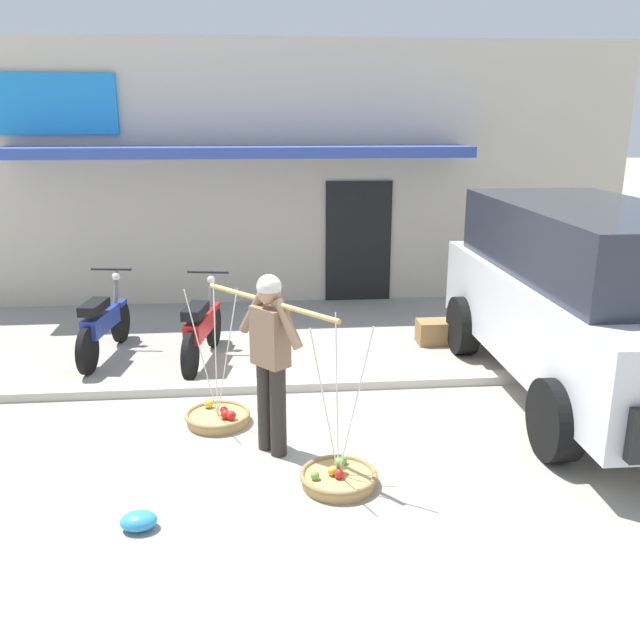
{
  "coord_description": "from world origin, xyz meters",
  "views": [
    {
      "loc": [
        -0.45,
        -6.56,
        3.0
      ],
      "look_at": [
        0.22,
        0.6,
        0.85
      ],
      "focal_mm": 38.09,
      "sensor_mm": 36.0,
      "label": 1
    }
  ],
  "objects_px": {
    "parked_truck": "(589,296)",
    "motorcycle_nearest_shop": "(103,324)",
    "fruit_vendor": "(270,353)",
    "fruit_basket_left_side": "(338,477)",
    "wooden_crate": "(433,332)",
    "fruit_basket_right_side": "(218,416)",
    "plastic_litter_bag": "(139,521)",
    "motorcycle_second_in_row": "(201,328)"
  },
  "relations": [
    {
      "from": "motorcycle_nearest_shop",
      "to": "fruit_vendor",
      "type": "bearing_deg",
      "value": -53.19
    },
    {
      "from": "plastic_litter_bag",
      "to": "wooden_crate",
      "type": "distance_m",
      "value": 5.32
    },
    {
      "from": "fruit_vendor",
      "to": "plastic_litter_bag",
      "type": "distance_m",
      "value": 1.81
    },
    {
      "from": "plastic_litter_bag",
      "to": "fruit_basket_left_side",
      "type": "bearing_deg",
      "value": 17.72
    },
    {
      "from": "fruit_vendor",
      "to": "motorcycle_second_in_row",
      "type": "relative_size",
      "value": 0.94
    },
    {
      "from": "parked_truck",
      "to": "fruit_vendor",
      "type": "bearing_deg",
      "value": -162.35
    },
    {
      "from": "motorcycle_nearest_shop",
      "to": "plastic_litter_bag",
      "type": "height_order",
      "value": "motorcycle_nearest_shop"
    },
    {
      "from": "motorcycle_second_in_row",
      "to": "wooden_crate",
      "type": "xyz_separation_m",
      "value": [
        3.12,
        0.47,
        -0.29
      ]
    },
    {
      "from": "fruit_vendor",
      "to": "fruit_basket_left_side",
      "type": "relative_size",
      "value": 1.17
    },
    {
      "from": "fruit_vendor",
      "to": "parked_truck",
      "type": "bearing_deg",
      "value": 17.65
    },
    {
      "from": "parked_truck",
      "to": "plastic_litter_bag",
      "type": "distance_m",
      "value": 5.21
    },
    {
      "from": "fruit_vendor",
      "to": "parked_truck",
      "type": "distance_m",
      "value": 3.69
    },
    {
      "from": "fruit_basket_left_side",
      "to": "parked_truck",
      "type": "height_order",
      "value": "parked_truck"
    },
    {
      "from": "fruit_vendor",
      "to": "fruit_basket_right_side",
      "type": "distance_m",
      "value": 1.24
    },
    {
      "from": "fruit_vendor",
      "to": "fruit_basket_right_side",
      "type": "height_order",
      "value": "fruit_vendor"
    },
    {
      "from": "fruit_basket_left_side",
      "to": "motorcycle_second_in_row",
      "type": "bearing_deg",
      "value": 113.28
    },
    {
      "from": "fruit_basket_right_side",
      "to": "fruit_vendor",
      "type": "bearing_deg",
      "value": -50.81
    },
    {
      "from": "parked_truck",
      "to": "wooden_crate",
      "type": "distance_m",
      "value": 2.42
    },
    {
      "from": "fruit_basket_right_side",
      "to": "motorcycle_second_in_row",
      "type": "height_order",
      "value": "fruit_basket_right_side"
    },
    {
      "from": "plastic_litter_bag",
      "to": "wooden_crate",
      "type": "bearing_deg",
      "value": 51.07
    },
    {
      "from": "parked_truck",
      "to": "motorcycle_nearest_shop",
      "type": "bearing_deg",
      "value": 163.31
    },
    {
      "from": "fruit_vendor",
      "to": "fruit_basket_left_side",
      "type": "distance_m",
      "value": 1.24
    },
    {
      "from": "fruit_basket_left_side",
      "to": "parked_truck",
      "type": "xyz_separation_m",
      "value": [
        2.98,
        1.78,
        1.06
      ]
    },
    {
      "from": "parked_truck",
      "to": "motorcycle_second_in_row",
      "type": "bearing_deg",
      "value": 162.28
    },
    {
      "from": "fruit_vendor",
      "to": "wooden_crate",
      "type": "xyz_separation_m",
      "value": [
        2.3,
        2.97,
        -0.82
      ]
    },
    {
      "from": "fruit_vendor",
      "to": "parked_truck",
      "type": "relative_size",
      "value": 0.35
    },
    {
      "from": "fruit_vendor",
      "to": "wooden_crate",
      "type": "bearing_deg",
      "value": 52.28
    },
    {
      "from": "fruit_basket_right_side",
      "to": "plastic_litter_bag",
      "type": "xyz_separation_m",
      "value": [
        -0.51,
        -1.83,
        -0.0
      ]
    },
    {
      "from": "fruit_basket_right_side",
      "to": "motorcycle_nearest_shop",
      "type": "distance_m",
      "value": 2.67
    },
    {
      "from": "parked_truck",
      "to": "fruit_basket_right_side",
      "type": "bearing_deg",
      "value": -173.57
    },
    {
      "from": "wooden_crate",
      "to": "fruit_basket_right_side",
      "type": "bearing_deg",
      "value": -140.84
    },
    {
      "from": "motorcycle_second_in_row",
      "to": "parked_truck",
      "type": "height_order",
      "value": "parked_truck"
    },
    {
      "from": "wooden_crate",
      "to": "motorcycle_second_in_row",
      "type": "bearing_deg",
      "value": -171.46
    },
    {
      "from": "fruit_vendor",
      "to": "wooden_crate",
      "type": "relative_size",
      "value": 3.85
    },
    {
      "from": "motorcycle_nearest_shop",
      "to": "motorcycle_second_in_row",
      "type": "xyz_separation_m",
      "value": [
        1.27,
        -0.3,
        0.0
      ]
    },
    {
      "from": "fruit_basket_left_side",
      "to": "wooden_crate",
      "type": "bearing_deg",
      "value": 64.17
    },
    {
      "from": "fruit_vendor",
      "to": "parked_truck",
      "type": "xyz_separation_m",
      "value": [
        3.52,
        1.12,
        0.15
      ]
    },
    {
      "from": "motorcycle_second_in_row",
      "to": "wooden_crate",
      "type": "relative_size",
      "value": 4.11
    },
    {
      "from": "plastic_litter_bag",
      "to": "parked_truck",
      "type": "bearing_deg",
      "value": 26.62
    },
    {
      "from": "motorcycle_nearest_shop",
      "to": "wooden_crate",
      "type": "relative_size",
      "value": 4.12
    },
    {
      "from": "fruit_vendor",
      "to": "fruit_basket_right_side",
      "type": "bearing_deg",
      "value": 129.19
    },
    {
      "from": "fruit_basket_right_side",
      "to": "wooden_crate",
      "type": "xyz_separation_m",
      "value": [
        2.84,
        2.31,
        0.09
      ]
    }
  ]
}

